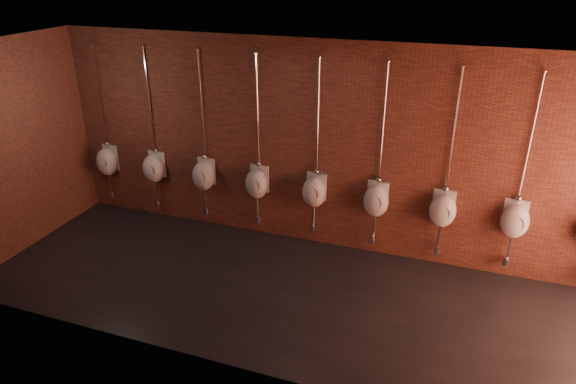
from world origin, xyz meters
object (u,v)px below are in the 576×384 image
urinal_0 (107,161)px  urinal_1 (154,168)px  urinal_4 (314,191)px  urinal_7 (515,220)px  urinal_3 (257,183)px  urinal_5 (376,200)px  urinal_6 (443,210)px  urinal_2 (204,175)px

urinal_0 → urinal_1: same height
urinal_4 → urinal_7: bearing=0.0°
urinal_3 → urinal_5: (1.90, 0.00, 0.00)m
urinal_1 → urinal_6: size_ratio=1.00×
urinal_2 → urinal_7: same height
urinal_5 → urinal_7: bearing=0.0°
urinal_3 → urinal_5: size_ratio=1.00×
urinal_5 → urinal_4: bearing=180.0°
urinal_1 → urinal_3: bearing=0.0°
urinal_2 → urinal_4: size_ratio=1.00×
urinal_2 → urinal_4: (1.90, 0.00, 0.00)m
urinal_7 → urinal_5: bearing=180.0°
urinal_0 → urinal_7: size_ratio=1.00×
urinal_4 → urinal_7: same height
urinal_4 → urinal_3: bearing=180.0°
urinal_0 → urinal_5: size_ratio=1.00×
urinal_3 → urinal_6: bearing=0.0°
urinal_3 → urinal_7: bearing=0.0°
urinal_4 → urinal_7: 2.85m
urinal_2 → urinal_5: same height
urinal_2 → urinal_1: bearing=180.0°
urinal_3 → urinal_5: same height
urinal_6 → urinal_7: same height
urinal_5 → urinal_6: (0.95, 0.00, 0.00)m
urinal_4 → urinal_2: bearing=180.0°
urinal_2 → urinal_0: bearing=180.0°
urinal_2 → urinal_7: bearing=0.0°
urinal_1 → urinal_4: (2.85, 0.00, 0.00)m
urinal_5 → urinal_2: bearing=180.0°
urinal_1 → urinal_3: size_ratio=1.00×
urinal_3 → urinal_7: (3.80, 0.00, 0.00)m
urinal_0 → urinal_2: same height
urinal_4 → urinal_7: size_ratio=1.00×
urinal_6 → urinal_7: 0.95m
urinal_2 → urinal_3: 0.95m
urinal_0 → urinal_1: size_ratio=1.00×
urinal_2 → urinal_7: size_ratio=1.00×
urinal_4 → urinal_6: size_ratio=1.00×
urinal_1 → urinal_4: same height
urinal_0 → urinal_3: same height
urinal_7 → urinal_2: bearing=180.0°
urinal_5 → urinal_7: size_ratio=1.00×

